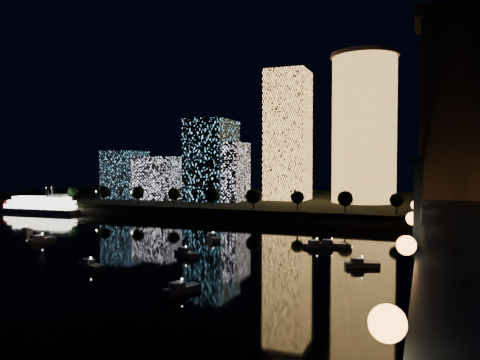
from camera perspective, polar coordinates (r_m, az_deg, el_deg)
The scene contains 11 objects.
ground at distance 123.77m, azimuth -8.18°, elevation -9.57°, with size 520.00×520.00×0.00m, color black.
far_bank at distance 272.81m, azimuth 8.83°, elevation -2.71°, with size 420.00×160.00×5.00m, color black.
seawall at distance 198.00m, azimuth 3.77°, elevation -4.76°, with size 420.00×6.00×3.00m, color #6B5E4C.
tower_cylindrical at distance 247.56m, azimuth 14.88°, elevation 6.13°, with size 34.00×34.00×75.56m.
tower_rectangular at distance 259.64m, azimuth 5.87°, elevation 5.42°, with size 22.20×22.20×70.64m, color #FFB051.
midrise_blocks at distance 259.12m, azimuth -6.23°, elevation 1.37°, with size 82.23×28.61×43.42m.
truss_bridge at distance 109.21m, azimuth 24.01°, elevation -2.65°, with size 13.00×266.00×50.00m.
riverboat at distance 258.43m, azimuth -23.38°, elevation -2.87°, with size 46.97×12.08×14.02m.
motorboats at distance 135.00m, azimuth -8.95°, elevation -8.25°, with size 125.50×66.44×2.78m.
esplanade_trees at distance 212.72m, azimuth -2.82°, elevation -1.86°, with size 165.25×6.88×8.94m.
street_lamps at distance 220.94m, azimuth -3.68°, elevation -2.09°, with size 132.70×0.70×5.65m.
Camera 1 is at (60.55, -105.07, 24.78)m, focal length 35.00 mm.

